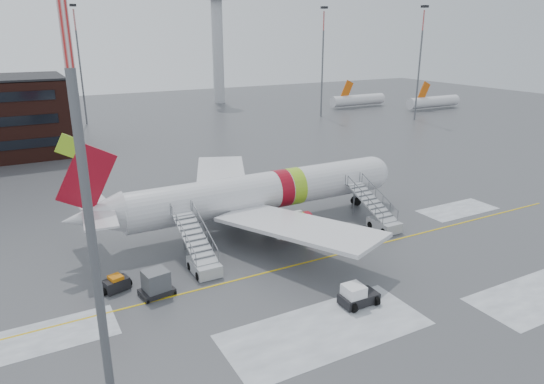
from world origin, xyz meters
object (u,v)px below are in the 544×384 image
airliner (254,193)px  light_mast_near (87,204)px  airstair_fwd (380,217)px  baggage_tractor (116,284)px  airstair_aft (201,257)px  uld_container (156,284)px  pushback_tug (357,296)px

airliner → light_mast_near: size_ratio=1.59×
airstair_fwd → light_mast_near: light_mast_near is taller
airstair_fwd → baggage_tractor: airstair_fwd is taller
airliner → airstair_aft: airliner is taller
airliner → uld_container: (-12.67, -8.93, -2.50)m
uld_container → light_mast_near: size_ratio=0.12×
baggage_tractor → uld_container: bearing=-39.5°
uld_container → baggage_tractor: bearing=140.5°
baggage_tractor → light_mast_near: bearing=-102.2°
airstair_fwd → pushback_tug: bearing=-136.2°
airliner → light_mast_near: light_mast_near is taller
airstair_aft → baggage_tractor: (-6.96, -0.31, -0.54)m
airstair_fwd → uld_container: size_ratio=2.92×
airstair_fwd → light_mast_near: size_ratio=0.35×
pushback_tug → airstair_aft: bearing=126.6°
pushback_tug → light_mast_near: size_ratio=0.13×
baggage_tractor → airliner: bearing=24.3°
airliner → pushback_tug: 17.43m
pushback_tug → baggage_tractor: bearing=145.2°
airstair_aft → pushback_tug: (7.94, -10.68, -0.35)m
uld_container → airstair_fwd: bearing=5.8°
airstair_fwd → airstair_aft: same height
pushback_tug → uld_container: 14.89m
pushback_tug → light_mast_near: light_mast_near is taller
airstair_aft → uld_container: size_ratio=2.92×
pushback_tug → airliner: bearing=89.0°
pushback_tug → baggage_tractor: 18.15m
light_mast_near → uld_container: bearing=63.5°
light_mast_near → baggage_tractor: bearing=77.8°
airliner → baggage_tractor: 16.92m
airstair_aft → pushback_tug: bearing=-53.4°
uld_container → light_mast_near: bearing=-116.5°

